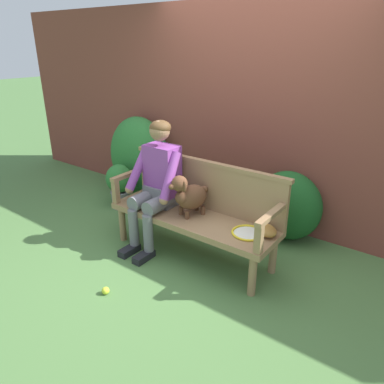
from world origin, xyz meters
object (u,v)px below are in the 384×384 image
(tennis_racket, at_px, (250,232))
(dog_on_bench, at_px, (189,195))
(tennis_ball, at_px, (106,291))
(person_seated, at_px, (157,181))
(garden_bench, at_px, (192,221))
(baseball_glove, at_px, (266,230))
(potted_plant, at_px, (119,183))

(tennis_racket, bearing_deg, dog_on_bench, -176.36)
(dog_on_bench, distance_m, tennis_ball, 1.14)
(person_seated, bearing_deg, garden_bench, 2.09)
(person_seated, xyz_separation_m, baseball_glove, (1.17, 0.10, -0.23))
(person_seated, distance_m, baseball_glove, 1.19)
(garden_bench, distance_m, potted_plant, 1.48)
(tennis_racket, distance_m, potted_plant, 2.08)
(tennis_racket, bearing_deg, baseball_glove, 21.63)
(person_seated, relative_size, potted_plant, 2.26)
(garden_bench, bearing_deg, tennis_ball, -103.42)
(baseball_glove, bearing_deg, potted_plant, -156.26)
(garden_bench, bearing_deg, person_seated, -177.91)
(person_seated, xyz_separation_m, dog_on_bench, (0.39, 0.01, -0.06))
(person_seated, bearing_deg, baseball_glove, 4.81)
(garden_bench, relative_size, tennis_racket, 2.96)
(garden_bench, height_order, tennis_racket, tennis_racket)
(garden_bench, distance_m, tennis_racket, 0.62)
(tennis_racket, distance_m, tennis_ball, 1.35)
(garden_bench, height_order, potted_plant, potted_plant)
(dog_on_bench, relative_size, potted_plant, 0.74)
(dog_on_bench, distance_m, potted_plant, 1.48)
(dog_on_bench, xyz_separation_m, baseball_glove, (0.77, 0.09, -0.17))
(baseball_glove, bearing_deg, person_seated, -143.87)
(tennis_ball, bearing_deg, potted_plant, 132.54)
(tennis_ball, bearing_deg, dog_on_bench, 78.36)
(dog_on_bench, height_order, baseball_glove, dog_on_bench)
(garden_bench, bearing_deg, tennis_racket, 3.06)
(garden_bench, relative_size, baseball_glove, 7.83)
(person_seated, xyz_separation_m, tennis_racket, (1.04, 0.05, -0.26))
(person_seated, height_order, dog_on_bench, person_seated)
(tennis_ball, relative_size, potted_plant, 0.11)
(person_seated, relative_size, tennis_racket, 2.25)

